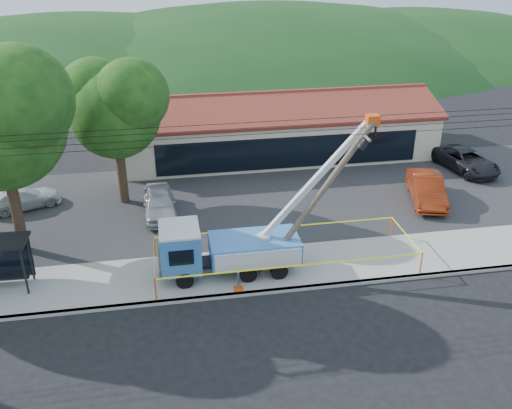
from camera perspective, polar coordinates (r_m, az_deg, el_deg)
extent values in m
plane|color=black|center=(25.12, 2.54, -11.49)|extent=(120.00, 120.00, 0.00)
cube|color=#A8A69D|center=(26.73, 1.58, -8.66)|extent=(60.00, 0.25, 0.15)
cube|color=#A8A69D|center=(28.28, 0.82, -6.50)|extent=(60.00, 4.00, 0.15)
cube|color=#28282B|center=(35.19, -1.60, 0.42)|extent=(60.00, 12.00, 0.10)
cube|color=#C3B69B|center=(42.53, 2.15, 7.46)|extent=(22.00, 8.00, 3.40)
cube|color=black|center=(38.93, 3.36, 5.20)|extent=(18.04, 0.08, 2.21)
cube|color=maroon|center=(40.00, 2.80, 9.53)|extent=(22.50, 4.53, 1.52)
cube|color=maroon|center=(43.76, 1.65, 11.02)|extent=(22.50, 4.53, 1.52)
cube|color=maroon|center=(41.70, 2.21, 11.17)|extent=(22.50, 0.30, 0.25)
cylinder|color=#332316|center=(31.14, -22.88, -0.32)|extent=(0.56, 0.56, 5.06)
sphere|color=#133C10|center=(28.16, -22.73, 9.65)|extent=(5.04, 5.04, 5.04)
cylinder|color=#332316|center=(35.07, -13.29, 3.25)|extent=(0.56, 0.56, 4.18)
sphere|color=#133C10|center=(33.87, -13.91, 8.88)|extent=(5.25, 5.25, 5.25)
sphere|color=#133C10|center=(34.38, -15.80, 10.57)|extent=(4.20, 4.20, 4.20)
sphere|color=#133C10|center=(32.83, -12.33, 10.58)|extent=(4.20, 4.20, 4.20)
ellipsoid|color=#153A16|center=(76.66, -18.11, 13.40)|extent=(78.40, 56.00, 28.00)
ellipsoid|color=#153A16|center=(77.31, 1.11, 14.74)|extent=(89.60, 64.00, 32.00)
ellipsoid|color=#153A16|center=(83.41, 15.20, 14.72)|extent=(72.80, 52.00, 26.00)
cylinder|color=black|center=(24.35, 1.32, 6.47)|extent=(60.00, 0.02, 0.02)
cylinder|color=black|center=(24.77, 1.10, 7.11)|extent=(60.00, 0.02, 0.02)
cylinder|color=black|center=(25.19, 0.88, 7.74)|extent=(60.00, 0.02, 0.02)
cylinder|color=black|center=(25.53, 0.71, 8.27)|extent=(60.00, 0.02, 0.02)
cylinder|color=black|center=(26.83, -7.13, -7.49)|extent=(0.84, 0.28, 0.84)
cylinder|color=black|center=(28.48, -7.38, -5.33)|extent=(0.84, 0.28, 0.84)
cylinder|color=black|center=(27.06, -0.79, -6.94)|extent=(0.84, 0.28, 0.84)
cylinder|color=black|center=(28.69, -1.42, -4.84)|extent=(0.84, 0.28, 0.84)
cylinder|color=black|center=(27.29, 2.31, -6.64)|extent=(0.84, 0.28, 0.84)
cylinder|color=black|center=(28.92, 1.50, -4.58)|extent=(0.84, 0.28, 0.84)
cube|color=black|center=(27.68, -2.27, -5.55)|extent=(6.14, 0.93, 0.23)
cube|color=#3577BD|center=(27.04, -7.59, -4.32)|extent=(1.86, 2.23, 1.95)
cube|color=silver|center=(26.54, -7.72, -2.41)|extent=(1.86, 2.23, 0.11)
cube|color=black|center=(26.97, -9.49, -4.21)|extent=(0.07, 1.67, 0.84)
cube|color=gray|center=(27.43, -9.55, -5.81)|extent=(0.14, 2.14, 0.47)
cube|color=#3577BD|center=(27.52, -0.17, -4.38)|extent=(4.28, 2.23, 1.12)
cylinder|color=silver|center=(27.38, 0.79, -3.54)|extent=(0.65, 0.65, 0.56)
cube|color=silver|center=(26.55, 5.99, 2.56)|extent=(5.06, 0.26, 5.70)
cube|color=gray|center=(26.54, 6.60, 3.06)|extent=(3.04, 0.17, 3.43)
cube|color=#FC4C0D|center=(26.17, 11.57, 8.29)|extent=(0.56, 0.47, 0.47)
cube|color=#FC4C0D|center=(26.71, -1.77, -8.44)|extent=(0.42, 0.42, 0.07)
cube|color=#FC4C0D|center=(29.69, 1.97, -4.56)|extent=(0.42, 0.42, 0.07)
cylinder|color=brown|center=(26.60, 5.93, 0.41)|extent=(5.28, 0.29, 7.55)
cube|color=brown|center=(26.06, 10.75, 6.89)|extent=(0.15, 1.63, 0.15)
cylinder|color=black|center=(26.49, 10.00, 6.65)|extent=(0.52, 0.33, 0.56)
cylinder|color=black|center=(25.69, 10.66, 5.97)|extent=(0.52, 0.33, 0.56)
cylinder|color=black|center=(27.81, -22.17, -6.20)|extent=(0.10, 0.10, 2.40)
cylinder|color=black|center=(28.81, -21.66, -4.93)|extent=(0.10, 0.10, 2.40)
cube|color=black|center=(29.15, -23.74, -4.95)|extent=(2.40, 0.15, 2.00)
cube|color=black|center=(28.94, -23.81, -6.72)|extent=(2.22, 0.49, 0.08)
cylinder|color=#FC4C0D|center=(26.14, -10.02, -8.33)|extent=(0.07, 0.07, 1.12)
cylinder|color=#FC4C0D|center=(28.70, 16.19, -5.64)|extent=(0.07, 0.07, 1.12)
cylinder|color=#FC4C0D|center=(31.66, 13.35, -2.12)|extent=(0.07, 0.07, 1.12)
cylinder|color=#FC4C0D|center=(29.36, -10.14, -4.17)|extent=(0.07, 0.07, 1.12)
cube|color=#FFF20D|center=(26.44, 3.78, -6.19)|extent=(12.65, 0.01, 0.07)
cube|color=#FFF20D|center=(29.92, 14.80, -2.96)|extent=(0.01, 3.80, 0.07)
cube|color=#FFF20D|center=(29.63, 2.08, -2.32)|extent=(12.65, 0.01, 0.07)
cube|color=#FFF20D|center=(27.47, -10.17, -5.24)|extent=(0.01, 3.80, 0.07)
imported|color=#A9ADB1|center=(33.83, -9.52, -1.17)|extent=(2.02, 4.59, 1.54)
imported|color=maroon|center=(36.53, 16.52, 0.19)|extent=(2.96, 5.28, 1.65)
imported|color=silver|center=(36.96, -22.09, -0.40)|extent=(4.64, 3.24, 1.25)
imported|color=black|center=(42.06, 20.10, 3.13)|extent=(3.34, 5.56, 1.44)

